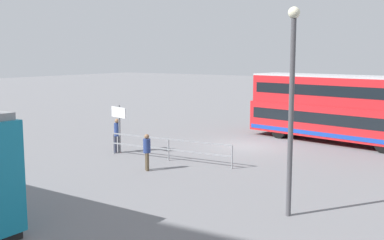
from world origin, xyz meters
The scene contains 7 objects.
ground_plane centered at (0.00, 0.00, 0.00)m, with size 160.00×160.00×0.00m, color slate.
double_decker_bus centered at (-4.08, -3.87, 1.98)m, with size 11.19×4.41×3.88m.
pedestrian_near_railing centered at (4.68, 5.26, 1.03)m, with size 0.42×0.42×1.77m.
pedestrian_crossing centered at (0.98, 7.37, 0.92)m, with size 0.45×0.45×1.61m.
pedestrian_railing centered at (1.34, 5.31, 0.73)m, with size 6.70×0.61×1.08m.
info_sign centered at (4.49, 5.31, 1.74)m, with size 1.22×0.37×2.49m.
street_lamp centered at (-6.44, 9.43, 3.79)m, with size 0.36×0.36×6.45m.
Camera 1 is at (-11.87, 22.93, 5.02)m, focal length 43.91 mm.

